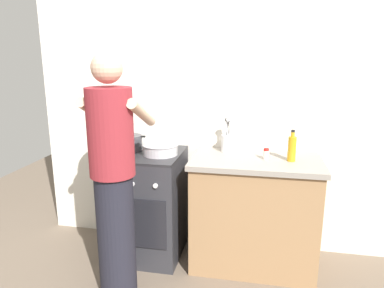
# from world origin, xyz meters

# --- Properties ---
(ground) EXTENTS (6.00, 6.00, 0.00)m
(ground) POSITION_xyz_m (0.00, 0.00, 0.00)
(ground) COLOR #6B5B4C
(back_wall) EXTENTS (3.20, 0.10, 2.50)m
(back_wall) POSITION_xyz_m (0.20, 0.50, 1.25)
(back_wall) COLOR silver
(back_wall) RESTS_ON ground
(countertop) EXTENTS (1.00, 0.60, 0.90)m
(countertop) POSITION_xyz_m (0.55, 0.15, 0.45)
(countertop) COLOR #99724C
(countertop) RESTS_ON ground
(stove_range) EXTENTS (0.60, 0.62, 0.90)m
(stove_range) POSITION_xyz_m (-0.35, 0.15, 0.45)
(stove_range) COLOR #2D2D33
(stove_range) RESTS_ON ground
(pot) EXTENTS (0.26, 0.19, 0.13)m
(pot) POSITION_xyz_m (-0.49, 0.20, 0.97)
(pot) COLOR #38383D
(pot) RESTS_ON stove_range
(mixing_bowl) EXTENTS (0.29, 0.29, 0.09)m
(mixing_bowl) POSITION_xyz_m (-0.21, 0.12, 0.95)
(mixing_bowl) COLOR #B7B7BC
(mixing_bowl) RESTS_ON stove_range
(utensil_crock) EXTENTS (0.10, 0.10, 0.28)m
(utensil_crock) POSITION_xyz_m (0.31, 0.32, 0.99)
(utensil_crock) COLOR silver
(utensil_crock) RESTS_ON countertop
(spice_bottle) EXTENTS (0.04, 0.04, 0.09)m
(spice_bottle) POSITION_xyz_m (0.62, 0.15, 0.94)
(spice_bottle) COLOR silver
(spice_bottle) RESTS_ON countertop
(oil_bottle) EXTENTS (0.06, 0.06, 0.24)m
(oil_bottle) POSITION_xyz_m (0.81, 0.14, 1.00)
(oil_bottle) COLOR gold
(oil_bottle) RESTS_ON countertop
(person) EXTENTS (0.41, 0.50, 1.70)m
(person) POSITION_xyz_m (-0.38, -0.42, 0.86)
(person) COLOR black
(person) RESTS_ON ground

